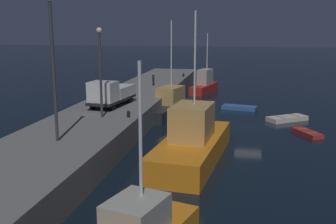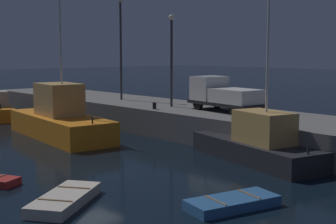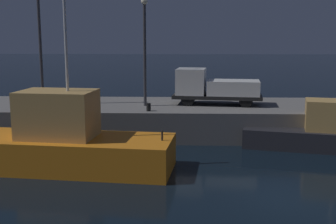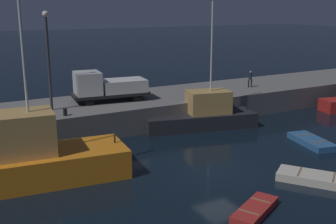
{
  "view_description": "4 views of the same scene",
  "coord_description": "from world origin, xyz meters",
  "px_view_note": "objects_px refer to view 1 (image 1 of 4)",
  "views": [
    {
      "loc": [
        -37.51,
        0.61,
        9.18
      ],
      "look_at": [
        -5.33,
        6.64,
        2.34
      ],
      "focal_mm": 43.68,
      "sensor_mm": 36.0,
      "label": 1
    },
    {
      "loc": [
        20.45,
        -13.23,
        6.15
      ],
      "look_at": [
        -1.92,
        7.04,
        2.41
      ],
      "focal_mm": 50.59,
      "sensor_mm": 36.0,
      "label": 2
    },
    {
      "loc": [
        -4.21,
        -16.57,
        6.55
      ],
      "look_at": [
        -5.13,
        8.99,
        2.07
      ],
      "focal_mm": 45.26,
      "sensor_mm": 36.0,
      "label": 3
    },
    {
      "loc": [
        -13.85,
        -18.53,
        9.43
      ],
      "look_at": [
        -0.25,
        5.92,
        2.35
      ],
      "focal_mm": 44.72,
      "sensor_mm": 36.0,
      "label": 4
    }
  ],
  "objects_px": {
    "lamp_post_east": "(100,65)",
    "fishing_boat_blue": "(169,105)",
    "dinghy_orange_near": "(287,118)",
    "dinghy_red_small": "(239,108)",
    "bollard_central": "(158,93)",
    "bollard_east": "(184,75)",
    "rowboat_white_mid": "(307,133)",
    "lamp_post_west": "(53,59)",
    "utility_truck": "(111,93)",
    "dockworker": "(153,78)",
    "fishing_boat_orange": "(192,143)",
    "fishing_boat_white": "(204,84)",
    "bollard_west": "(128,114)"
  },
  "relations": [
    {
      "from": "fishing_boat_orange",
      "to": "bollard_central",
      "type": "distance_m",
      "value": 15.87
    },
    {
      "from": "bollard_central",
      "to": "lamp_post_west",
      "type": "bearing_deg",
      "value": 171.67
    },
    {
      "from": "fishing_boat_white",
      "to": "fishing_boat_orange",
      "type": "xyz_separation_m",
      "value": [
        -30.78,
        -2.17,
        0.11
      ]
    },
    {
      "from": "dinghy_orange_near",
      "to": "bollard_central",
      "type": "distance_m",
      "value": 13.5
    },
    {
      "from": "rowboat_white_mid",
      "to": "utility_truck",
      "type": "bearing_deg",
      "value": 91.67
    },
    {
      "from": "fishing_boat_blue",
      "to": "bollard_east",
      "type": "relative_size",
      "value": 20.02
    },
    {
      "from": "bollard_central",
      "to": "bollard_east",
      "type": "xyz_separation_m",
      "value": [
        16.98,
        -0.22,
        -0.05
      ]
    },
    {
      "from": "dinghy_orange_near",
      "to": "bollard_west",
      "type": "height_order",
      "value": "bollard_west"
    },
    {
      "from": "dinghy_orange_near",
      "to": "dinghy_red_small",
      "type": "height_order",
      "value": "dinghy_orange_near"
    },
    {
      "from": "fishing_boat_orange",
      "to": "fishing_boat_blue",
      "type": "bearing_deg",
      "value": 16.64
    },
    {
      "from": "fishing_boat_blue",
      "to": "bollard_east",
      "type": "height_order",
      "value": "fishing_boat_blue"
    },
    {
      "from": "lamp_post_west",
      "to": "bollard_west",
      "type": "xyz_separation_m",
      "value": [
        7.58,
        -2.55,
        -4.98
      ]
    },
    {
      "from": "fishing_boat_white",
      "to": "lamp_post_west",
      "type": "height_order",
      "value": "lamp_post_west"
    },
    {
      "from": "lamp_post_west",
      "to": "lamp_post_east",
      "type": "distance_m",
      "value": 7.26
    },
    {
      "from": "bollard_west",
      "to": "dockworker",
      "type": "bearing_deg",
      "value": 6.32
    },
    {
      "from": "fishing_boat_blue",
      "to": "lamp_post_west",
      "type": "bearing_deg",
      "value": 167.94
    },
    {
      "from": "bollard_central",
      "to": "fishing_boat_white",
      "type": "bearing_deg",
      "value": -12.05
    },
    {
      "from": "fishing_boat_blue",
      "to": "utility_truck",
      "type": "xyz_separation_m",
      "value": [
        -6.35,
        4.22,
        2.18
      ]
    },
    {
      "from": "fishing_boat_blue",
      "to": "rowboat_white_mid",
      "type": "xyz_separation_m",
      "value": [
        -5.84,
        -13.29,
        -0.85
      ]
    },
    {
      "from": "dockworker",
      "to": "fishing_boat_white",
      "type": "bearing_deg",
      "value": -33.2
    },
    {
      "from": "rowboat_white_mid",
      "to": "utility_truck",
      "type": "xyz_separation_m",
      "value": [
        -0.51,
        17.52,
        3.03
      ]
    },
    {
      "from": "fishing_boat_blue",
      "to": "bollard_central",
      "type": "xyz_separation_m",
      "value": [
        0.18,
        1.2,
        1.27
      ]
    },
    {
      "from": "dinghy_red_small",
      "to": "bollard_central",
      "type": "bearing_deg",
      "value": 116.04
    },
    {
      "from": "fishing_boat_blue",
      "to": "dinghy_orange_near",
      "type": "distance_m",
      "value": 12.16
    },
    {
      "from": "lamp_post_west",
      "to": "dinghy_orange_near",
      "type": "bearing_deg",
      "value": -42.19
    },
    {
      "from": "utility_truck",
      "to": "bollard_central",
      "type": "bearing_deg",
      "value": -24.87
    },
    {
      "from": "utility_truck",
      "to": "dinghy_orange_near",
      "type": "bearing_deg",
      "value": -70.36
    },
    {
      "from": "fishing_boat_orange",
      "to": "bollard_east",
      "type": "height_order",
      "value": "fishing_boat_orange"
    },
    {
      "from": "lamp_post_east",
      "to": "bollard_east",
      "type": "distance_m",
      "value": 28.55
    },
    {
      "from": "fishing_boat_orange",
      "to": "bollard_west",
      "type": "relative_size",
      "value": 23.34
    },
    {
      "from": "rowboat_white_mid",
      "to": "lamp_post_east",
      "type": "xyz_separation_m",
      "value": [
        -5.17,
        16.74,
        6.04
      ]
    },
    {
      "from": "dinghy_orange_near",
      "to": "bollard_east",
      "type": "relative_size",
      "value": 8.7
    },
    {
      "from": "fishing_boat_blue",
      "to": "fishing_boat_white",
      "type": "distance_m",
      "value": 16.28
    },
    {
      "from": "dinghy_orange_near",
      "to": "utility_truck",
      "type": "bearing_deg",
      "value": 109.64
    },
    {
      "from": "utility_truck",
      "to": "bollard_west",
      "type": "bearing_deg",
      "value": -145.83
    },
    {
      "from": "bollard_central",
      "to": "bollard_east",
      "type": "relative_size",
      "value": 1.22
    },
    {
      "from": "rowboat_white_mid",
      "to": "utility_truck",
      "type": "distance_m",
      "value": 17.78
    },
    {
      "from": "dinghy_orange_near",
      "to": "dinghy_red_small",
      "type": "bearing_deg",
      "value": 44.38
    },
    {
      "from": "rowboat_white_mid",
      "to": "lamp_post_east",
      "type": "bearing_deg",
      "value": 107.16
    },
    {
      "from": "fishing_boat_white",
      "to": "lamp_post_east",
      "type": "xyz_separation_m",
      "value": [
        -27.14,
        5.65,
        5.02
      ]
    },
    {
      "from": "fishing_boat_blue",
      "to": "dockworker",
      "type": "distance_m",
      "value": 8.54
    },
    {
      "from": "lamp_post_east",
      "to": "bollard_west",
      "type": "bearing_deg",
      "value": -79.19
    },
    {
      "from": "fishing_boat_white",
      "to": "dockworker",
      "type": "xyz_separation_m",
      "value": [
        -8.5,
        5.56,
        1.68
      ]
    },
    {
      "from": "bollard_west",
      "to": "bollard_east",
      "type": "distance_m",
      "value": 27.77
    },
    {
      "from": "bollard_east",
      "to": "fishing_boat_orange",
      "type": "bearing_deg",
      "value": -170.45
    },
    {
      "from": "fishing_boat_white",
      "to": "dinghy_red_small",
      "type": "height_order",
      "value": "fishing_boat_white"
    },
    {
      "from": "lamp_post_east",
      "to": "fishing_boat_blue",
      "type": "bearing_deg",
      "value": -17.38
    },
    {
      "from": "dockworker",
      "to": "rowboat_white_mid",
      "type": "bearing_deg",
      "value": -128.97
    },
    {
      "from": "fishing_boat_orange",
      "to": "bollard_west",
      "type": "distance_m",
      "value": 7.06
    },
    {
      "from": "lamp_post_east",
      "to": "dockworker",
      "type": "distance_m",
      "value": 18.93
    }
  ]
}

